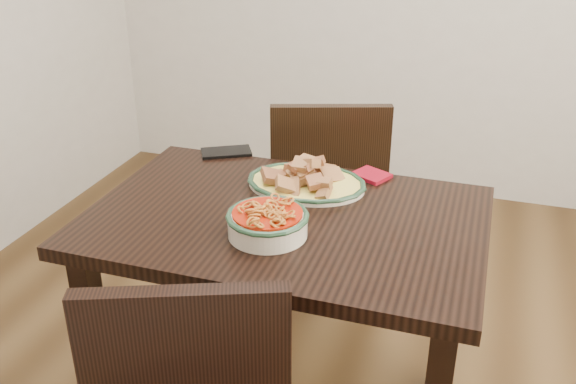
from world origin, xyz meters
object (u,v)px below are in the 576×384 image
(chair_far, at_px, (327,195))
(smartphone, at_px, (226,152))
(dining_table, at_px, (286,250))
(fish_plate, at_px, (306,173))
(noodle_bowl, at_px, (268,220))

(chair_far, height_order, smartphone, chair_far)
(dining_table, height_order, smartphone, smartphone)
(dining_table, height_order, fish_plate, fish_plate)
(noodle_bowl, distance_m, smartphone, 0.58)
(fish_plate, relative_size, smartphone, 2.14)
(noodle_bowl, relative_size, smartphone, 1.30)
(fish_plate, bearing_deg, noodle_bowl, -92.13)
(chair_far, height_order, noodle_bowl, chair_far)
(dining_table, relative_size, fish_plate, 3.04)
(dining_table, bearing_deg, smartphone, 132.68)
(dining_table, relative_size, noodle_bowl, 5.00)
(smartphone, bearing_deg, chair_far, 17.41)
(dining_table, relative_size, smartphone, 6.53)
(dining_table, xyz_separation_m, fish_plate, (0.00, 0.19, 0.16))
(chair_far, distance_m, noodle_bowl, 0.83)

